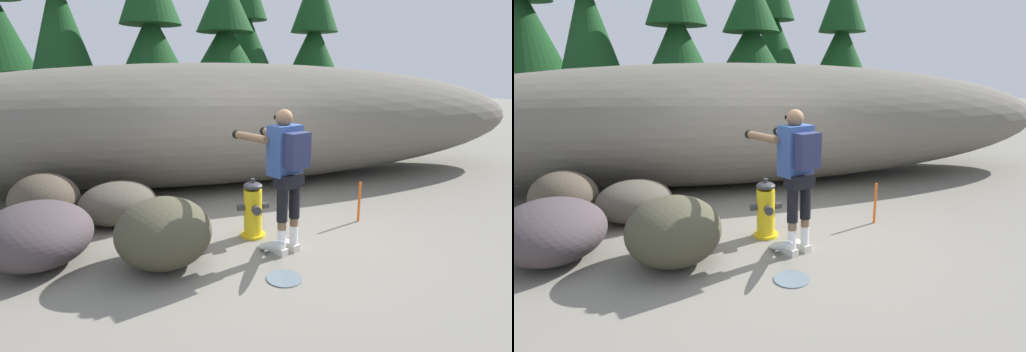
% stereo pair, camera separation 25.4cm
% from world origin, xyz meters
% --- Properties ---
extents(ground_plane, '(56.00, 56.00, 0.04)m').
position_xyz_m(ground_plane, '(0.00, 0.00, -0.02)').
color(ground_plane, slate).
extents(dirt_embankment, '(13.73, 3.20, 2.31)m').
position_xyz_m(dirt_embankment, '(0.00, 3.21, 1.16)').
color(dirt_embankment, '#666056').
rests_on(dirt_embankment, ground_plane).
extents(fire_hydrant, '(0.42, 0.37, 0.80)m').
position_xyz_m(fire_hydrant, '(-0.16, 0.23, 0.37)').
color(fire_hydrant, gold).
rests_on(fire_hydrant, ground_plane).
extents(hydrant_water_jet, '(0.38, 1.26, 0.60)m').
position_xyz_m(hydrant_water_jet, '(-0.16, -0.52, 0.14)').
color(hydrant_water_jet, silver).
rests_on(hydrant_water_jet, ground_plane).
extents(utility_worker, '(0.74, 1.04, 1.73)m').
position_xyz_m(utility_worker, '(0.07, -0.31, 1.10)').
color(utility_worker, beige).
rests_on(utility_worker, ground_plane).
extents(boulder_large, '(1.32, 1.21, 0.62)m').
position_xyz_m(boulder_large, '(-1.89, 1.23, 0.31)').
color(boulder_large, '#4A453B').
rests_on(boulder_large, ground_plane).
extents(boulder_mid, '(1.46, 1.47, 0.79)m').
position_xyz_m(boulder_mid, '(-1.35, -0.29, 0.40)').
color(boulder_mid, '#403E2E').
rests_on(boulder_mid, ground_plane).
extents(boulder_small, '(1.27, 1.35, 0.72)m').
position_xyz_m(boulder_small, '(-2.72, 0.14, 0.36)').
color(boulder_small, '#433A3D').
rests_on(boulder_small, ground_plane).
extents(boulder_outlier, '(1.22, 1.19, 0.77)m').
position_xyz_m(boulder_outlier, '(-2.87, 1.42, 0.38)').
color(boulder_outlier, '#4A4134').
rests_on(boulder_outlier, ground_plane).
extents(pine_tree_far_left, '(2.49, 2.49, 6.55)m').
position_xyz_m(pine_tree_far_left, '(-5.06, 8.12, 3.60)').
color(pine_tree_far_left, '#47331E').
rests_on(pine_tree_far_left, ground_plane).
extents(pine_tree_left, '(1.99, 1.99, 6.86)m').
position_xyz_m(pine_tree_left, '(-3.29, 7.23, 3.64)').
color(pine_tree_left, '#47331E').
rests_on(pine_tree_left, ground_plane).
extents(pine_tree_center, '(2.55, 2.55, 5.51)m').
position_xyz_m(pine_tree_center, '(-1.02, 7.20, 3.02)').
color(pine_tree_center, '#47331E').
rests_on(pine_tree_center, ground_plane).
extents(pine_tree_right, '(2.78, 2.78, 5.22)m').
position_xyz_m(pine_tree_right, '(1.27, 8.44, 3.04)').
color(pine_tree_right, '#47331E').
rests_on(pine_tree_right, ground_plane).
extents(pine_tree_far_right, '(2.42, 2.42, 6.30)m').
position_xyz_m(pine_tree_far_right, '(2.47, 10.40, 3.57)').
color(pine_tree_far_right, '#47331E').
rests_on(pine_tree_far_right, ground_plane).
extents(pine_tree_ridge_end, '(2.72, 2.72, 6.01)m').
position_xyz_m(pine_tree_ridge_end, '(5.04, 10.09, 3.19)').
color(pine_tree_ridge_end, '#47331E').
rests_on(pine_tree_ridge_end, ground_plane).
extents(survey_stake, '(0.04, 0.04, 0.60)m').
position_xyz_m(survey_stake, '(1.49, 0.34, 0.30)').
color(survey_stake, '#E55914').
rests_on(survey_stake, ground_plane).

